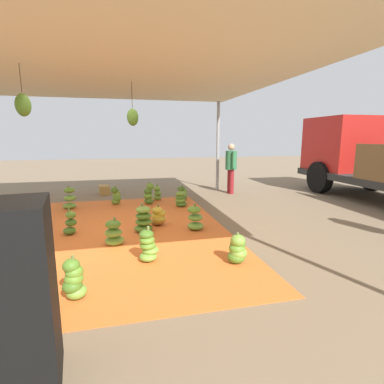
{
  "coord_description": "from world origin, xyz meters",
  "views": [
    {
      "loc": [
        5.53,
        0.18,
        1.76
      ],
      "look_at": [
        0.78,
        1.32,
        0.85
      ],
      "focal_mm": 27.45,
      "sensor_mm": 36.0,
      "label": 1
    }
  ],
  "objects_px": {
    "banana_bunch_1": "(148,246)",
    "banana_bunch_4": "(158,217)",
    "banana_bunch_7": "(116,196)",
    "banana_bunch_8": "(149,194)",
    "banana_bunch_5": "(74,280)",
    "banana_bunch_12": "(182,193)",
    "banana_bunch_11": "(70,224)",
    "banana_bunch_3": "(237,249)",
    "banana_bunch_9": "(114,233)",
    "banana_bunch_2": "(195,219)",
    "banana_bunch_0": "(144,220)",
    "crate_0": "(104,190)",
    "banana_bunch_13": "(181,199)",
    "banana_bunch_6": "(70,199)",
    "worker_1": "(231,165)",
    "speaker_stack": "(23,298)",
    "banana_bunch_10": "(157,194)"
  },
  "relations": [
    {
      "from": "banana_bunch_1",
      "to": "banana_bunch_5",
      "type": "distance_m",
      "value": 1.21
    },
    {
      "from": "banana_bunch_3",
      "to": "banana_bunch_4",
      "type": "xyz_separation_m",
      "value": [
        -2.06,
        -0.87,
        -0.02
      ]
    },
    {
      "from": "banana_bunch_13",
      "to": "banana_bunch_3",
      "type": "bearing_deg",
      "value": 1.64
    },
    {
      "from": "banana_bunch_4",
      "to": "worker_1",
      "type": "distance_m",
      "value": 4.05
    },
    {
      "from": "banana_bunch_8",
      "to": "banana_bunch_11",
      "type": "xyz_separation_m",
      "value": [
        2.15,
        -1.63,
        -0.07
      ]
    },
    {
      "from": "banana_bunch_7",
      "to": "banana_bunch_10",
      "type": "relative_size",
      "value": 1.1
    },
    {
      "from": "banana_bunch_1",
      "to": "banana_bunch_4",
      "type": "xyz_separation_m",
      "value": [
        -1.69,
        0.35,
        -0.03
      ]
    },
    {
      "from": "banana_bunch_5",
      "to": "banana_bunch_12",
      "type": "distance_m",
      "value": 5.32
    },
    {
      "from": "banana_bunch_6",
      "to": "banana_bunch_8",
      "type": "bearing_deg",
      "value": 91.02
    },
    {
      "from": "banana_bunch_0",
      "to": "banana_bunch_7",
      "type": "relative_size",
      "value": 1.06
    },
    {
      "from": "banana_bunch_6",
      "to": "crate_0",
      "type": "bearing_deg",
      "value": 158.73
    },
    {
      "from": "banana_bunch_8",
      "to": "banana_bunch_0",
      "type": "bearing_deg",
      "value": -7.73
    },
    {
      "from": "worker_1",
      "to": "crate_0",
      "type": "xyz_separation_m",
      "value": [
        -0.84,
        -3.92,
        -0.78
      ]
    },
    {
      "from": "banana_bunch_9",
      "to": "banana_bunch_13",
      "type": "height_order",
      "value": "banana_bunch_9"
    },
    {
      "from": "banana_bunch_1",
      "to": "crate_0",
      "type": "bearing_deg",
      "value": -170.79
    },
    {
      "from": "banana_bunch_12",
      "to": "banana_bunch_11",
      "type": "bearing_deg",
      "value": -46.25
    },
    {
      "from": "banana_bunch_0",
      "to": "banana_bunch_1",
      "type": "bearing_deg",
      "value": -1.61
    },
    {
      "from": "banana_bunch_6",
      "to": "banana_bunch_12",
      "type": "height_order",
      "value": "banana_bunch_6"
    },
    {
      "from": "banana_bunch_1",
      "to": "banana_bunch_2",
      "type": "distance_m",
      "value": 1.63
    },
    {
      "from": "banana_bunch_6",
      "to": "banana_bunch_11",
      "type": "xyz_separation_m",
      "value": [
        2.11,
        0.34,
        -0.04
      ]
    },
    {
      "from": "banana_bunch_1",
      "to": "banana_bunch_3",
      "type": "height_order",
      "value": "banana_bunch_1"
    },
    {
      "from": "banana_bunch_9",
      "to": "worker_1",
      "type": "height_order",
      "value": "worker_1"
    },
    {
      "from": "banana_bunch_7",
      "to": "banana_bunch_13",
      "type": "relative_size",
      "value": 1.13
    },
    {
      "from": "banana_bunch_10",
      "to": "banana_bunch_13",
      "type": "height_order",
      "value": "banana_bunch_10"
    },
    {
      "from": "banana_bunch_11",
      "to": "crate_0",
      "type": "height_order",
      "value": "banana_bunch_11"
    },
    {
      "from": "banana_bunch_9",
      "to": "banana_bunch_11",
      "type": "xyz_separation_m",
      "value": [
        -0.73,
        -0.79,
        0.01
      ]
    },
    {
      "from": "banana_bunch_11",
      "to": "banana_bunch_12",
      "type": "bearing_deg",
      "value": 133.75
    },
    {
      "from": "banana_bunch_8",
      "to": "banana_bunch_3",
      "type": "bearing_deg",
      "value": 12.2
    },
    {
      "from": "banana_bunch_3",
      "to": "banana_bunch_13",
      "type": "distance_m",
      "value": 3.58
    },
    {
      "from": "banana_bunch_3",
      "to": "banana_bunch_5",
      "type": "height_order",
      "value": "banana_bunch_5"
    },
    {
      "from": "banana_bunch_12",
      "to": "worker_1",
      "type": "height_order",
      "value": "worker_1"
    },
    {
      "from": "banana_bunch_0",
      "to": "crate_0",
      "type": "bearing_deg",
      "value": -167.3
    },
    {
      "from": "banana_bunch_1",
      "to": "speaker_stack",
      "type": "xyz_separation_m",
      "value": [
        1.97,
        -1.01,
        0.45
      ]
    },
    {
      "from": "banana_bunch_12",
      "to": "crate_0",
      "type": "bearing_deg",
      "value": -123.59
    },
    {
      "from": "banana_bunch_0",
      "to": "crate_0",
      "type": "xyz_separation_m",
      "value": [
        -4.12,
        -0.93,
        -0.1
      ]
    },
    {
      "from": "banana_bunch_2",
      "to": "crate_0",
      "type": "relative_size",
      "value": 0.94
    },
    {
      "from": "banana_bunch_3",
      "to": "banana_bunch_9",
      "type": "xyz_separation_m",
      "value": [
        -1.15,
        -1.71,
        -0.01
      ]
    },
    {
      "from": "banana_bunch_8",
      "to": "banana_bunch_12",
      "type": "bearing_deg",
      "value": 109.66
    },
    {
      "from": "banana_bunch_2",
      "to": "banana_bunch_9",
      "type": "distance_m",
      "value": 1.58
    },
    {
      "from": "banana_bunch_7",
      "to": "banana_bunch_8",
      "type": "bearing_deg",
      "value": 78.3
    },
    {
      "from": "banana_bunch_3",
      "to": "banana_bunch_7",
      "type": "distance_m",
      "value": 4.54
    },
    {
      "from": "banana_bunch_7",
      "to": "banana_bunch_8",
      "type": "height_order",
      "value": "banana_bunch_8"
    },
    {
      "from": "banana_bunch_3",
      "to": "banana_bunch_4",
      "type": "distance_m",
      "value": 2.23
    },
    {
      "from": "banana_bunch_5",
      "to": "worker_1",
      "type": "height_order",
      "value": "worker_1"
    },
    {
      "from": "banana_bunch_2",
      "to": "banana_bunch_8",
      "type": "relative_size",
      "value": 0.85
    },
    {
      "from": "banana_bunch_6",
      "to": "crate_0",
      "type": "xyz_separation_m",
      "value": [
        -1.86,
        0.72,
        -0.12
      ]
    },
    {
      "from": "banana_bunch_9",
      "to": "worker_1",
      "type": "bearing_deg",
      "value": 137.69
    },
    {
      "from": "banana_bunch_13",
      "to": "speaker_stack",
      "type": "height_order",
      "value": "speaker_stack"
    },
    {
      "from": "banana_bunch_4",
      "to": "banana_bunch_13",
      "type": "distance_m",
      "value": 1.7
    },
    {
      "from": "banana_bunch_3",
      "to": "crate_0",
      "type": "distance_m",
      "value": 6.23
    }
  ]
}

